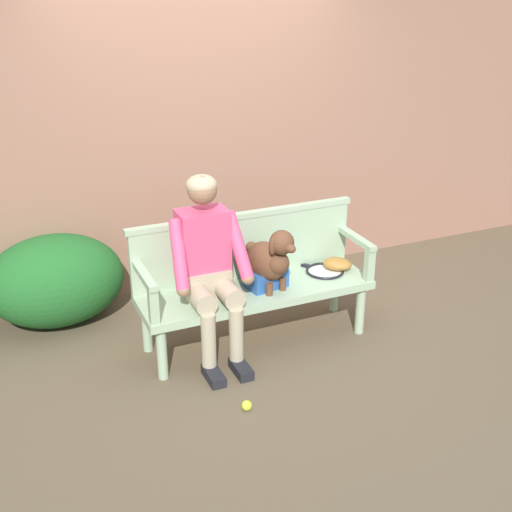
% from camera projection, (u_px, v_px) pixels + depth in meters
% --- Properties ---
extents(ground_plane, '(40.00, 40.00, 0.00)m').
position_uv_depth(ground_plane, '(256.00, 341.00, 4.99)').
color(ground_plane, brown).
extents(brick_garden_fence, '(8.00, 0.30, 2.37)m').
position_uv_depth(brick_garden_fence, '(195.00, 146.00, 5.59)').
color(brick_garden_fence, '#936651').
rests_on(brick_garden_fence, ground).
extents(hedge_bush_far_left, '(1.05, 0.78, 0.71)m').
position_uv_depth(hedge_bush_far_left, '(55.00, 280.00, 5.12)').
color(hedge_bush_far_left, '#1E5B23').
rests_on(hedge_bush_far_left, ground).
extents(garden_bench, '(1.70, 0.51, 0.44)m').
position_uv_depth(garden_bench, '(256.00, 295.00, 4.84)').
color(garden_bench, '#9EB793').
rests_on(garden_bench, ground).
extents(bench_backrest, '(1.74, 0.06, 0.50)m').
position_uv_depth(bench_backrest, '(244.00, 244.00, 4.90)').
color(bench_backrest, '#9EB793').
rests_on(bench_backrest, garden_bench).
extents(bench_armrest_left_end, '(0.06, 0.51, 0.28)m').
position_uv_depth(bench_armrest_left_end, '(148.00, 288.00, 4.36)').
color(bench_armrest_left_end, '#9EB793').
rests_on(bench_armrest_left_end, garden_bench).
extents(bench_armrest_right_end, '(0.06, 0.51, 0.28)m').
position_uv_depth(bench_armrest_right_end, '(361.00, 249.00, 4.95)').
color(bench_armrest_right_end, '#9EB793').
rests_on(bench_armrest_right_end, garden_bench).
extents(person_seated, '(0.56, 0.65, 1.31)m').
position_uv_depth(person_seated, '(208.00, 262.00, 4.56)').
color(person_seated, black).
rests_on(person_seated, ground).
extents(dog_on_bench, '(0.32, 0.48, 0.48)m').
position_uv_depth(dog_on_bench, '(270.00, 258.00, 4.69)').
color(dog_on_bench, brown).
rests_on(dog_on_bench, garden_bench).
extents(tennis_racket, '(0.44, 0.56, 0.03)m').
position_uv_depth(tennis_racket, '(322.00, 270.00, 5.07)').
color(tennis_racket, black).
rests_on(tennis_racket, garden_bench).
extents(baseball_glove, '(0.28, 0.27, 0.09)m').
position_uv_depth(baseball_glove, '(337.00, 264.00, 5.09)').
color(baseball_glove, '#9E6B2D').
rests_on(baseball_glove, garden_bench).
extents(sports_bag, '(0.31, 0.25, 0.14)m').
position_uv_depth(sports_bag, '(265.00, 277.00, 4.81)').
color(sports_bag, '#2856A3').
rests_on(sports_bag, garden_bench).
extents(tennis_ball, '(0.07, 0.07, 0.07)m').
position_uv_depth(tennis_ball, '(247.00, 405.00, 4.20)').
color(tennis_ball, '#CCDB33').
rests_on(tennis_ball, ground).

